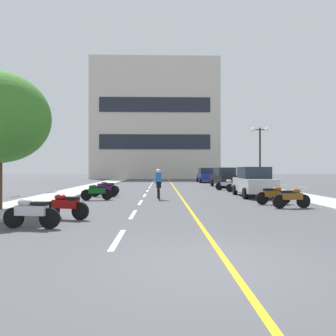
{
  "coord_description": "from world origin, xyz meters",
  "views": [
    {
      "loc": [
        -0.95,
        -5.38,
        1.71
      ],
      "look_at": [
        -0.47,
        15.42,
        1.76
      ],
      "focal_mm": 32.39,
      "sensor_mm": 36.0,
      "label": 1
    }
  ],
  "objects_px": {
    "parked_car_far": "(206,175)",
    "motorcycle_1": "(65,205)",
    "parked_car_mid": "(224,177)",
    "motorcycle_6": "(107,187)",
    "motorcycle_7": "(238,186)",
    "motorcycle_8": "(226,184)",
    "motorcycle_3": "(274,195)",
    "motorcycle_4": "(97,192)",
    "motorcycle_0": "(31,212)",
    "parked_car_near": "(254,182)",
    "motorcycle_5": "(104,189)",
    "cyclist_rider": "(158,184)",
    "street_lamp_mid": "(260,144)",
    "motorcycle_2": "(292,197)"
  },
  "relations": [
    {
      "from": "parked_car_mid",
      "to": "motorcycle_7",
      "type": "relative_size",
      "value": 2.54
    },
    {
      "from": "motorcycle_4",
      "to": "motorcycle_5",
      "type": "relative_size",
      "value": 0.98
    },
    {
      "from": "parked_car_far",
      "to": "motorcycle_6",
      "type": "distance_m",
      "value": 19.71
    },
    {
      "from": "parked_car_far",
      "to": "motorcycle_4",
      "type": "relative_size",
      "value": 2.52
    },
    {
      "from": "motorcycle_4",
      "to": "motorcycle_6",
      "type": "distance_m",
      "value": 3.54
    },
    {
      "from": "motorcycle_0",
      "to": "motorcycle_4",
      "type": "xyz_separation_m",
      "value": [
        0.22,
        7.74,
        0.0
      ]
    },
    {
      "from": "motorcycle_2",
      "to": "motorcycle_6",
      "type": "distance_m",
      "value": 11.64
    },
    {
      "from": "parked_car_far",
      "to": "motorcycle_0",
      "type": "bearing_deg",
      "value": -107.89
    },
    {
      "from": "motorcycle_2",
      "to": "motorcycle_8",
      "type": "xyz_separation_m",
      "value": [
        -0.47,
        10.93,
        0.0
      ]
    },
    {
      "from": "street_lamp_mid",
      "to": "parked_car_mid",
      "type": "distance_m",
      "value": 5.2
    },
    {
      "from": "motorcycle_7",
      "to": "cyclist_rider",
      "type": "xyz_separation_m",
      "value": [
        -5.75,
        -5.15,
        0.41
      ]
    },
    {
      "from": "motorcycle_4",
      "to": "motorcycle_5",
      "type": "distance_m",
      "value": 2.0
    },
    {
      "from": "motorcycle_3",
      "to": "motorcycle_8",
      "type": "height_order",
      "value": "same"
    },
    {
      "from": "parked_car_far",
      "to": "motorcycle_3",
      "type": "height_order",
      "value": "parked_car_far"
    },
    {
      "from": "parked_car_mid",
      "to": "parked_car_far",
      "type": "xyz_separation_m",
      "value": [
        -0.37,
        9.35,
        0.0
      ]
    },
    {
      "from": "parked_car_mid",
      "to": "motorcycle_0",
      "type": "height_order",
      "value": "parked_car_mid"
    },
    {
      "from": "parked_car_far",
      "to": "motorcycle_7",
      "type": "relative_size",
      "value": 2.5
    },
    {
      "from": "parked_car_mid",
      "to": "motorcycle_8",
      "type": "height_order",
      "value": "parked_car_mid"
    },
    {
      "from": "parked_car_mid",
      "to": "motorcycle_6",
      "type": "distance_m",
      "value": 12.5
    },
    {
      "from": "motorcycle_3",
      "to": "parked_car_mid",
      "type": "bearing_deg",
      "value": 87.75
    },
    {
      "from": "motorcycle_1",
      "to": "parked_car_mid",
      "type": "bearing_deg",
      "value": 62.83
    },
    {
      "from": "parked_car_near",
      "to": "motorcycle_4",
      "type": "relative_size",
      "value": 2.54
    },
    {
      "from": "motorcycle_3",
      "to": "motorcycle_4",
      "type": "distance_m",
      "value": 9.14
    },
    {
      "from": "parked_car_far",
      "to": "motorcycle_1",
      "type": "bearing_deg",
      "value": -107.9
    },
    {
      "from": "motorcycle_4",
      "to": "motorcycle_7",
      "type": "bearing_deg",
      "value": 30.85
    },
    {
      "from": "parked_car_far",
      "to": "cyclist_rider",
      "type": "bearing_deg",
      "value": -105.37
    },
    {
      "from": "street_lamp_mid",
      "to": "motorcycle_4",
      "type": "relative_size",
      "value": 2.95
    },
    {
      "from": "motorcycle_1",
      "to": "parked_car_far",
      "type": "bearing_deg",
      "value": 72.1
    },
    {
      "from": "motorcycle_1",
      "to": "motorcycle_5",
      "type": "bearing_deg",
      "value": 91.75
    },
    {
      "from": "motorcycle_6",
      "to": "motorcycle_7",
      "type": "height_order",
      "value": "same"
    },
    {
      "from": "parked_car_far",
      "to": "motorcycle_2",
      "type": "height_order",
      "value": "parked_car_far"
    },
    {
      "from": "motorcycle_4",
      "to": "parked_car_near",
      "type": "bearing_deg",
      "value": 11.62
    },
    {
      "from": "motorcycle_4",
      "to": "motorcycle_3",
      "type": "bearing_deg",
      "value": -13.49
    },
    {
      "from": "street_lamp_mid",
      "to": "cyclist_rider",
      "type": "height_order",
      "value": "street_lamp_mid"
    },
    {
      "from": "street_lamp_mid",
      "to": "parked_car_near",
      "type": "height_order",
      "value": "street_lamp_mid"
    },
    {
      "from": "motorcycle_2",
      "to": "motorcycle_8",
      "type": "height_order",
      "value": "same"
    },
    {
      "from": "motorcycle_4",
      "to": "motorcycle_5",
      "type": "height_order",
      "value": "same"
    },
    {
      "from": "parked_car_near",
      "to": "motorcycle_1",
      "type": "distance_m",
      "value": 12.03
    },
    {
      "from": "parked_car_mid",
      "to": "motorcycle_2",
      "type": "distance_m",
      "value": 15.18
    },
    {
      "from": "motorcycle_3",
      "to": "motorcycle_4",
      "type": "xyz_separation_m",
      "value": [
        -8.88,
        2.13,
        0.0
      ]
    },
    {
      "from": "parked_car_near",
      "to": "motorcycle_4",
      "type": "height_order",
      "value": "parked_car_near"
    },
    {
      "from": "parked_car_near",
      "to": "motorcycle_8",
      "type": "bearing_deg",
      "value": 94.85
    },
    {
      "from": "motorcycle_5",
      "to": "motorcycle_8",
      "type": "relative_size",
      "value": 1.0
    },
    {
      "from": "motorcycle_7",
      "to": "motorcycle_8",
      "type": "height_order",
      "value": "same"
    },
    {
      "from": "cyclist_rider",
      "to": "street_lamp_mid",
      "type": "bearing_deg",
      "value": 42.7
    },
    {
      "from": "motorcycle_0",
      "to": "motorcycle_8",
      "type": "height_order",
      "value": "same"
    },
    {
      "from": "motorcycle_4",
      "to": "motorcycle_6",
      "type": "bearing_deg",
      "value": 91.48
    },
    {
      "from": "motorcycle_1",
      "to": "motorcycle_6",
      "type": "xyz_separation_m",
      "value": [
        -0.36,
        9.75,
        0.0
      ]
    },
    {
      "from": "motorcycle_7",
      "to": "motorcycle_8",
      "type": "bearing_deg",
      "value": 102.02
    },
    {
      "from": "motorcycle_0",
      "to": "parked_car_near",
      "type": "bearing_deg",
      "value": 45.74
    }
  ]
}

